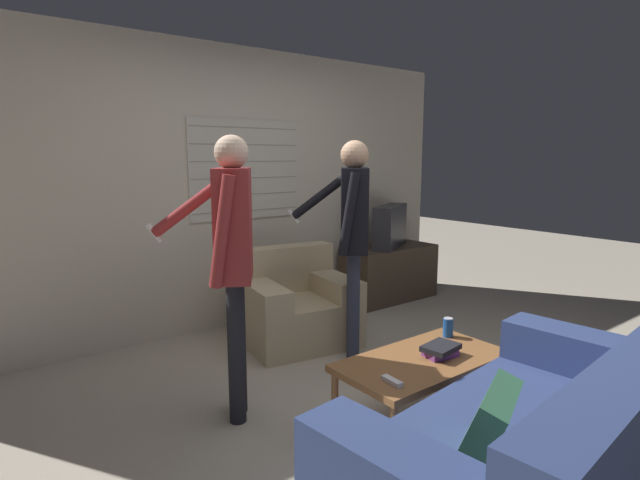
% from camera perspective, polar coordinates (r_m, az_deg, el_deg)
% --- Properties ---
extents(ground_plane, '(16.00, 16.00, 0.00)m').
position_cam_1_polar(ground_plane, '(3.38, 6.99, -18.27)').
color(ground_plane, '#B2A893').
extents(wall_back, '(5.20, 0.08, 2.55)m').
position_cam_1_polar(wall_back, '(4.67, -10.41, 5.76)').
color(wall_back, beige).
rests_on(wall_back, ground_plane).
extents(couch_blue, '(1.83, 1.09, 0.89)m').
position_cam_1_polar(couch_blue, '(2.38, 23.85, -22.61)').
color(couch_blue, navy).
rests_on(couch_blue, ground_plane).
extents(armchair_beige, '(1.00, 0.90, 0.79)m').
position_cam_1_polar(armchair_beige, '(4.32, -2.85, -7.52)').
color(armchair_beige, '#C6B289').
rests_on(armchair_beige, ground_plane).
extents(coffee_table, '(1.03, 0.54, 0.41)m').
position_cam_1_polar(coffee_table, '(3.06, 11.64, -13.76)').
color(coffee_table, brown).
rests_on(coffee_table, ground_plane).
extents(tv_stand, '(1.09, 0.47, 0.59)m').
position_cam_1_polar(tv_stand, '(5.60, 7.89, -3.76)').
color(tv_stand, '#4C3D2D').
rests_on(tv_stand, ground_plane).
extents(tv, '(0.70, 0.52, 0.46)m').
position_cam_1_polar(tv, '(5.50, 7.98, 1.57)').
color(tv, '#2D2D33').
rests_on(tv, tv_stand).
extents(person_left_standing, '(0.54, 0.70, 1.69)m').
position_cam_1_polar(person_left_standing, '(2.93, -10.03, -0.66)').
color(person_left_standing, black).
rests_on(person_left_standing, ground_plane).
extents(person_right_standing, '(0.49, 0.76, 1.69)m').
position_cam_1_polar(person_right_standing, '(3.84, 3.74, 2.05)').
color(person_right_standing, '#33384C').
rests_on(person_right_standing, ground_plane).
extents(book_stack, '(0.24, 0.18, 0.07)m').
position_cam_1_polar(book_stack, '(3.08, 13.61, -12.11)').
color(book_stack, '#75387F').
rests_on(book_stack, coffee_table).
extents(soda_can, '(0.07, 0.07, 0.13)m').
position_cam_1_polar(soda_can, '(3.39, 14.42, -9.65)').
color(soda_can, '#194C9E').
rests_on(soda_can, coffee_table).
extents(spare_remote, '(0.05, 0.13, 0.02)m').
position_cam_1_polar(spare_remote, '(2.71, 8.22, -15.66)').
color(spare_remote, white).
rests_on(spare_remote, coffee_table).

